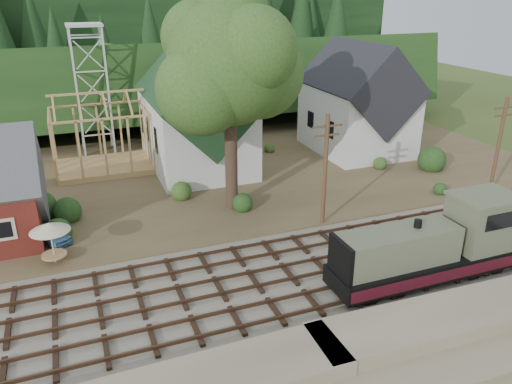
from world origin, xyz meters
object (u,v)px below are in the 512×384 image
object	(u,v)px
car_blue	(50,233)
car_red	(384,142)
patio_set	(50,229)
locomotive	(435,247)

from	to	relation	value
car_blue	car_red	distance (m)	33.20
car_blue	car_red	bearing A→B (deg)	-13.87
patio_set	car_blue	bearing A→B (deg)	93.75
locomotive	patio_set	xyz separation A→B (m)	(-20.00, 9.24, 0.45)
car_red	patio_set	xyz separation A→B (m)	(-31.65, -12.30, 1.61)
locomotive	patio_set	bearing A→B (deg)	155.21
car_blue	car_red	xyz separation A→B (m)	(31.84, 9.41, 0.01)
car_blue	car_red	world-z (taller)	car_red
locomotive	car_blue	size ratio (longest dim) A/B	3.37
car_red	patio_set	world-z (taller)	patio_set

